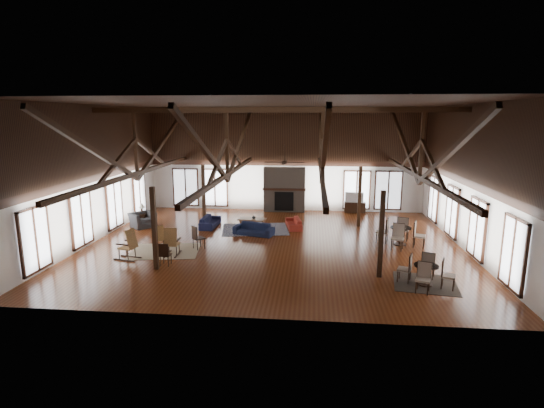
# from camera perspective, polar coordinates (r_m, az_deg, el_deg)

# --- Properties ---
(floor) EXTENTS (16.00, 16.00, 0.00)m
(floor) POSITION_cam_1_polar(r_m,az_deg,el_deg) (18.65, 0.27, -5.41)
(floor) COLOR #632E14
(floor) RESTS_ON ground
(ceiling) EXTENTS (16.00, 14.00, 0.02)m
(ceiling) POSITION_cam_1_polar(r_m,az_deg,el_deg) (17.84, 0.29, 13.35)
(ceiling) COLOR black
(ceiling) RESTS_ON wall_back
(wall_back) EXTENTS (16.00, 0.02, 6.00)m
(wall_back) POSITION_cam_1_polar(r_m,az_deg,el_deg) (24.93, 1.76, 5.96)
(wall_back) COLOR white
(wall_back) RESTS_ON floor
(wall_front) EXTENTS (16.00, 0.02, 6.00)m
(wall_front) POSITION_cam_1_polar(r_m,az_deg,el_deg) (11.15, -3.01, -1.16)
(wall_front) COLOR white
(wall_front) RESTS_ON floor
(wall_left) EXTENTS (0.02, 14.00, 6.00)m
(wall_left) POSITION_cam_1_polar(r_m,az_deg,el_deg) (20.35, -22.82, 3.76)
(wall_left) COLOR white
(wall_left) RESTS_ON floor
(wall_right) EXTENTS (0.02, 14.00, 6.00)m
(wall_right) POSITION_cam_1_polar(r_m,az_deg,el_deg) (19.03, 25.07, 3.09)
(wall_right) COLOR white
(wall_right) RESTS_ON floor
(roof_truss) EXTENTS (15.60, 14.07, 3.14)m
(roof_truss) POSITION_cam_1_polar(r_m,az_deg,el_deg) (17.89, 0.28, 7.03)
(roof_truss) COLOR #321B0D
(roof_truss) RESTS_ON wall_back
(post_grid) EXTENTS (8.16, 7.16, 3.05)m
(post_grid) POSITION_cam_1_polar(r_m,az_deg,el_deg) (18.26, 0.27, -0.83)
(post_grid) COLOR #321B0D
(post_grid) RESTS_ON floor
(fireplace) EXTENTS (2.50, 0.69, 2.60)m
(fireplace) POSITION_cam_1_polar(r_m,az_deg,el_deg) (24.83, 1.68, 1.95)
(fireplace) COLOR #726457
(fireplace) RESTS_ON floor
(ceiling_fan) EXTENTS (1.60, 1.60, 0.75)m
(ceiling_fan) POSITION_cam_1_polar(r_m,az_deg,el_deg) (16.88, 1.67, 5.74)
(ceiling_fan) COLOR black
(ceiling_fan) RESTS_ON roof_truss
(sofa_navy_front) EXTENTS (2.02, 1.22, 0.55)m
(sofa_navy_front) POSITION_cam_1_polar(r_m,az_deg,el_deg) (20.05, -2.47, -3.38)
(sofa_navy_front) COLOR #121933
(sofa_navy_front) RESTS_ON floor
(sofa_navy_left) EXTENTS (1.82, 0.76, 0.52)m
(sofa_navy_left) POSITION_cam_1_polar(r_m,az_deg,el_deg) (21.73, -8.32, -2.35)
(sofa_navy_left) COLOR #121533
(sofa_navy_left) RESTS_ON floor
(sofa_orange) EXTENTS (1.74, 0.93, 0.48)m
(sofa_orange) POSITION_cam_1_polar(r_m,az_deg,el_deg) (21.32, 2.92, -2.57)
(sofa_orange) COLOR #9F2B1E
(sofa_orange) RESTS_ON floor
(coffee_table) EXTENTS (1.42, 0.87, 0.51)m
(coffee_table) POSITION_cam_1_polar(r_m,az_deg,el_deg) (21.11, -2.71, -2.12)
(coffee_table) COLOR brown
(coffee_table) RESTS_ON floor
(vase) EXTENTS (0.21, 0.21, 0.18)m
(vase) POSITION_cam_1_polar(r_m,az_deg,el_deg) (21.04, -2.47, -1.76)
(vase) COLOR #B2B2B2
(vase) RESTS_ON coffee_table
(armchair) EXTENTS (1.50, 1.51, 0.74)m
(armchair) POSITION_cam_1_polar(r_m,az_deg,el_deg) (22.39, -16.99, -2.04)
(armchair) COLOR #2E2E30
(armchair) RESTS_ON floor
(side_table_lamp) EXTENTS (0.45, 0.45, 1.16)m
(side_table_lamp) POSITION_cam_1_polar(r_m,az_deg,el_deg) (22.79, -17.02, -1.63)
(side_table_lamp) COLOR black
(side_table_lamp) RESTS_ON floor
(rocking_chair_a) EXTENTS (0.66, 0.89, 1.03)m
(rocking_chair_a) POSITION_cam_1_polar(r_m,az_deg,el_deg) (18.47, -15.01, -4.43)
(rocking_chair_a) COLOR #A06E3C
(rocking_chair_a) RESTS_ON floor
(rocking_chair_b) EXTENTS (0.53, 0.92, 1.17)m
(rocking_chair_b) POSITION_cam_1_polar(r_m,az_deg,el_deg) (17.46, -13.37, -5.04)
(rocking_chair_b) COLOR #A06E3C
(rocking_chair_b) RESTS_ON floor
(rocking_chair_c) EXTENTS (1.03, 0.70, 1.22)m
(rocking_chair_c) POSITION_cam_1_polar(r_m,az_deg,el_deg) (17.45, -18.66, -5.27)
(rocking_chair_c) COLOR #A06E3C
(rocking_chair_c) RESTS_ON floor
(side_chair_a) EXTENTS (0.60, 0.60, 1.01)m
(side_chair_a) POSITION_cam_1_polar(r_m,az_deg,el_deg) (18.07, -10.09, -4.22)
(side_chair_a) COLOR black
(side_chair_a) RESTS_ON floor
(side_chair_b) EXTENTS (0.39, 0.39, 0.88)m
(side_chair_b) POSITION_cam_1_polar(r_m,az_deg,el_deg) (16.35, -14.24, -6.37)
(side_chair_b) COLOR black
(side_chair_b) RESTS_ON floor
(cafe_table_near) EXTENTS (1.87, 1.87, 0.96)m
(cafe_table_near) POSITION_cam_1_polar(r_m,az_deg,el_deg) (15.03, 19.99, -8.48)
(cafe_table_near) COLOR black
(cafe_table_near) RESTS_ON floor
(cafe_table_far) EXTENTS (2.12, 2.12, 1.09)m
(cafe_table_far) POSITION_cam_1_polar(r_m,az_deg,el_deg) (19.25, 16.89, -3.70)
(cafe_table_far) COLOR black
(cafe_table_far) RESTS_ON floor
(cup_near) EXTENTS (0.12, 0.12, 0.09)m
(cup_near) POSITION_cam_1_polar(r_m,az_deg,el_deg) (14.92, 20.02, -7.59)
(cup_near) COLOR #B2B2B2
(cup_near) RESTS_ON cafe_table_near
(cup_far) EXTENTS (0.15, 0.15, 0.09)m
(cup_far) POSITION_cam_1_polar(r_m,az_deg,el_deg) (19.22, 16.67, -2.83)
(cup_far) COLOR #B2B2B2
(cup_far) RESTS_ON cafe_table_far
(tv_console) EXTENTS (1.20, 0.45, 0.60)m
(tv_console) POSITION_cam_1_polar(r_m,az_deg,el_deg) (25.17, 11.07, -0.43)
(tv_console) COLOR black
(tv_console) RESTS_ON floor
(television) EXTENTS (1.05, 0.24, 0.60)m
(television) POSITION_cam_1_polar(r_m,az_deg,el_deg) (25.05, 11.01, 0.92)
(television) COLOR #B2B2B2
(television) RESTS_ON tv_console
(rug_tan) EXTENTS (3.04, 2.55, 0.01)m
(rug_tan) POSITION_cam_1_polar(r_m,az_deg,el_deg) (18.25, -14.20, -6.15)
(rug_tan) COLOR tan
(rug_tan) RESTS_ON floor
(rug_navy) EXTENTS (3.55, 2.89, 0.01)m
(rug_navy) POSITION_cam_1_polar(r_m,az_deg,el_deg) (21.04, -2.28, -3.41)
(rug_navy) COLOR #171E41
(rug_navy) RESTS_ON floor
(rug_dark) EXTENTS (2.27, 2.12, 0.01)m
(rug_dark) POSITION_cam_1_polar(r_m,az_deg,el_deg) (15.31, 19.90, -9.99)
(rug_dark) COLOR black
(rug_dark) RESTS_ON floor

